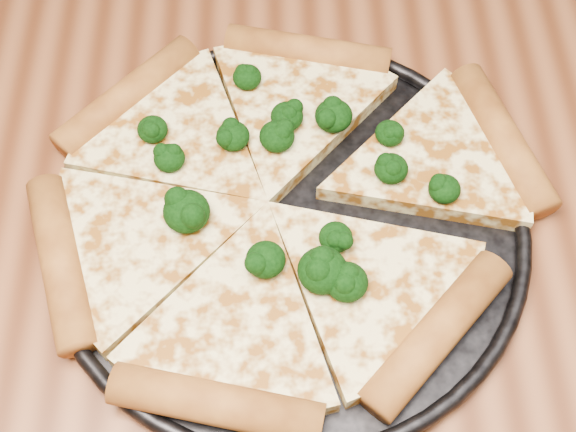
{
  "coord_description": "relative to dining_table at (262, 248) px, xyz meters",
  "views": [
    {
      "loc": [
        0.02,
        -0.33,
        1.25
      ],
      "look_at": [
        0.02,
        -0.03,
        0.77
      ],
      "focal_mm": 48.47,
      "sensor_mm": 36.0,
      "label": 1
    }
  ],
  "objects": [
    {
      "name": "dining_table",
      "position": [
        0.0,
        0.0,
        0.0
      ],
      "size": [
        1.2,
        0.9,
        0.75
      ],
      "color": "brown",
      "rests_on": "ground"
    },
    {
      "name": "broccoli_florets",
      "position": [
        0.02,
        -0.02,
        0.12
      ],
      "size": [
        0.24,
        0.21,
        0.03
      ],
      "color": "black",
      "rests_on": "pizza"
    },
    {
      "name": "pizza_pan",
      "position": [
        0.02,
        -0.03,
        0.1
      ],
      "size": [
        0.36,
        0.36,
        0.02
      ],
      "color": "black",
      "rests_on": "dining_table"
    },
    {
      "name": "pizza",
      "position": [
        0.01,
        -0.02,
        0.11
      ],
      "size": [
        0.4,
        0.36,
        0.03
      ],
      "rotation": [
        0.0,
        0.0,
        -0.23
      ],
      "color": "#F5E696",
      "rests_on": "pizza_pan"
    }
  ]
}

